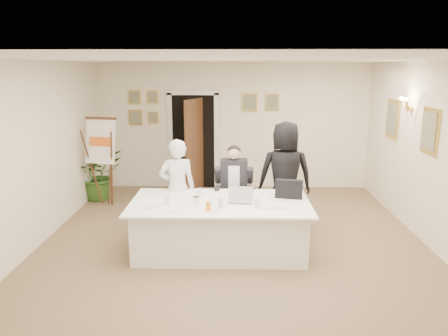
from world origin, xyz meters
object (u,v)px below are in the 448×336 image
Objects in this scene: standing_man at (177,188)px; laptop_bag at (289,189)px; laptop at (240,192)px; standing_woman at (285,176)px; conference_table at (220,226)px; paper_stack at (273,206)px; flip_chart at (105,166)px; oj_glass at (208,207)px; seated_man at (234,187)px; steel_jug at (196,201)px; potted_palm at (99,174)px.

standing_man reaches higher than laptop_bag.
laptop is 0.91× the size of laptop_bag.
conference_table is at bearing 44.41° from standing_woman.
paper_stack is at bearing -23.51° from laptop.
flip_chart reaches higher than laptop_bag.
standing_woman is 1.26m from laptop.
standing_man reaches higher than oj_glass.
laptop reaches higher than paper_stack.
oj_glass is (-1.17, -0.63, -0.08)m from laptop_bag.
laptop reaches higher than conference_table.
oj_glass is (-0.90, -0.20, 0.05)m from paper_stack.
laptop_bag is at bearing -30.51° from flip_chart.
seated_man is at bearing 76.23° from oj_glass.
oj_glass is at bearing 106.93° from standing_man.
oj_glass is at bearing -110.74° from seated_man.
standing_woman is 1.82m from steel_jug.
laptop_bag is (-0.03, -0.82, -0.00)m from standing_woman.
standing_man is at bearing -46.47° from potted_palm.
paper_stack is (3.09, -2.42, -0.01)m from flip_chart.
standing_woman is at bearing 39.50° from steel_jug.
laptop_bag is at bearing -50.82° from seated_man.
standing_man is 0.84m from steel_jug.
paper_stack is (3.36, -2.86, 0.27)m from potted_palm.
standing_man is 2.77m from potted_palm.
standing_man is at bearing 149.51° from paper_stack.
seated_man is at bearing -168.89° from standing_man.
conference_table is at bearing 71.13° from oj_glass.
standing_woman is 1.75× the size of potted_palm.
standing_woman reaches higher than standing_man.
paper_stack is at bearing -5.55° from steel_jug.
flip_chart is 3.93m from paper_stack.
laptop is (0.10, -0.97, 0.19)m from seated_man.
potted_palm is at bearing -57.39° from standing_man.
potted_palm reaches higher than conference_table.
standing_man is 1.18m from laptop.
potted_palm is at bearing 157.89° from laptop_bag.
paper_stack is (0.55, -1.23, 0.07)m from seated_man.
oj_glass is (-1.21, -1.46, -0.08)m from standing_woman.
flip_chart is at bearing -54.59° from standing_man.
standing_woman is at bearing 76.44° from paper_stack.
potted_palm is at bearing -23.24° from standing_woman.
potted_palm is 3.94m from oj_glass.
laptop is 2.81× the size of oj_glass.
seated_man reaches higher than steel_jug.
flip_chart is (-2.34, 2.18, 0.41)m from conference_table.
potted_palm is 2.60× the size of laptop_bag.
steel_jug is (-1.40, -1.15, -0.09)m from standing_woman.
potted_palm is at bearing 128.80° from oj_glass.
paper_stack is 3.01× the size of steel_jug.
conference_table is at bearing -43.08° from flip_chart.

